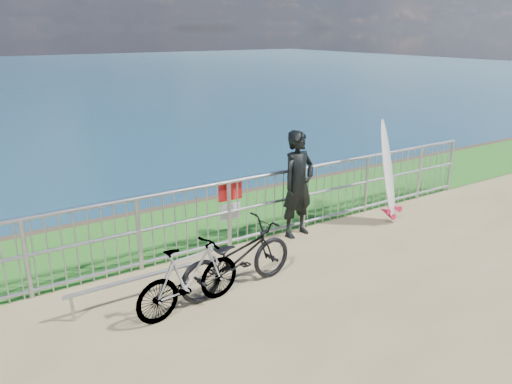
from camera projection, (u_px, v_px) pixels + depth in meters
grass_strip at (224, 219)px, 9.24m from camera, size 120.00×120.00×0.00m
railing at (256, 207)px, 8.19m from camera, size 10.06×0.10×1.13m
surfer at (298, 184)px, 8.31m from camera, size 0.72×0.54×1.81m
surfboard at (388, 176)px, 8.91m from camera, size 0.64×0.62×1.89m
bicycle_near at (237, 258)px, 6.66m from camera, size 1.80×0.76×0.92m
bicycle_far at (189, 278)px, 6.15m from camera, size 1.53×0.63×0.89m
bike_rack at (133, 282)px, 6.35m from camera, size 1.72×0.05×0.36m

